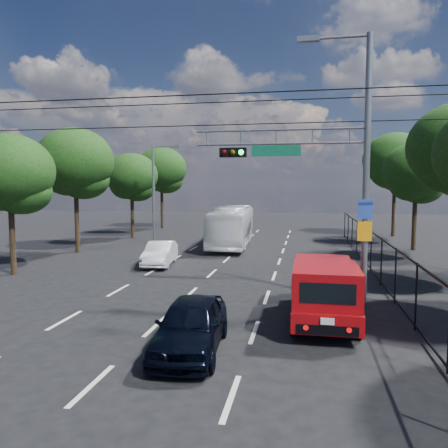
% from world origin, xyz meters
% --- Properties ---
extents(ground, '(120.00, 120.00, 0.00)m').
position_xyz_m(ground, '(0.00, 0.00, 0.00)').
color(ground, black).
rests_on(ground, ground).
extents(lane_markings, '(6.12, 38.00, 0.01)m').
position_xyz_m(lane_markings, '(-0.00, 14.00, 0.01)').
color(lane_markings, beige).
rests_on(lane_markings, ground).
extents(signal_mast, '(6.43, 0.39, 9.50)m').
position_xyz_m(signal_mast, '(5.28, 7.99, 5.24)').
color(signal_mast, slate).
rests_on(signal_mast, ground).
extents(streetlight_left, '(2.09, 0.22, 7.08)m').
position_xyz_m(streetlight_left, '(-6.33, 22.00, 3.94)').
color(streetlight_left, slate).
rests_on(streetlight_left, ground).
extents(utility_wires, '(22.00, 5.04, 0.74)m').
position_xyz_m(utility_wires, '(0.00, 8.83, 7.23)').
color(utility_wires, black).
rests_on(utility_wires, ground).
extents(fence_right, '(0.06, 34.03, 2.00)m').
position_xyz_m(fence_right, '(7.60, 12.17, 1.03)').
color(fence_right, black).
rests_on(fence_right, ground).
extents(tree_right_d, '(4.32, 4.32, 7.02)m').
position_xyz_m(tree_right_d, '(11.42, 22.02, 4.85)').
color(tree_right_d, black).
rests_on(tree_right_d, ground).
extents(tree_right_e, '(5.28, 5.28, 8.58)m').
position_xyz_m(tree_right_e, '(11.62, 30.02, 5.94)').
color(tree_right_e, black).
rests_on(tree_right_e, ground).
extents(tree_left_b, '(4.08, 4.08, 6.63)m').
position_xyz_m(tree_left_b, '(-9.18, 10.02, 4.58)').
color(tree_left_b, black).
rests_on(tree_left_b, ground).
extents(tree_left_c, '(4.80, 4.80, 7.80)m').
position_xyz_m(tree_left_c, '(-9.78, 17.02, 5.40)').
color(tree_left_c, black).
rests_on(tree_left_c, ground).
extents(tree_left_d, '(4.20, 4.20, 6.83)m').
position_xyz_m(tree_left_d, '(-9.38, 25.02, 4.72)').
color(tree_left_d, black).
rests_on(tree_left_d, ground).
extents(tree_left_e, '(4.92, 4.92, 7.99)m').
position_xyz_m(tree_left_e, '(-9.58, 33.02, 5.53)').
color(tree_left_e, black).
rests_on(tree_left_e, ground).
extents(red_pickup, '(1.94, 5.20, 1.92)m').
position_xyz_m(red_pickup, '(5.00, 5.40, 1.03)').
color(red_pickup, black).
rests_on(red_pickup, ground).
extents(navy_hatchback, '(1.87, 4.09, 1.36)m').
position_xyz_m(navy_hatchback, '(1.57, 2.26, 0.68)').
color(navy_hatchback, black).
rests_on(navy_hatchback, ground).
extents(white_bus, '(2.89, 10.06, 2.77)m').
position_xyz_m(white_bus, '(-0.68, 21.88, 1.38)').
color(white_bus, silver).
rests_on(white_bus, ground).
extents(white_van, '(1.79, 3.91, 1.24)m').
position_xyz_m(white_van, '(-3.18, 13.69, 0.62)').
color(white_van, white).
rests_on(white_van, ground).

